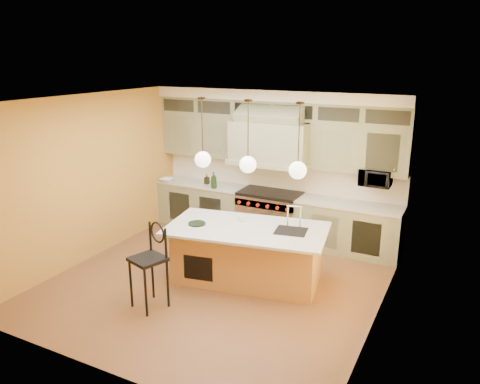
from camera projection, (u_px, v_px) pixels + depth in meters
The scene contains 18 objects.
floor at pixel (216, 282), 7.53m from camera, with size 5.00×5.00×0.00m, color brown.
ceiling at pixel (213, 100), 6.71m from camera, with size 5.00×5.00×0.00m, color white.
wall_back at pixel (278, 164), 9.26m from camera, with size 5.00×5.00×0.00m, color #BC8733.
wall_front at pixel (98, 257), 4.98m from camera, with size 5.00×5.00×0.00m, color #BC8733.
wall_left at pixel (92, 177), 8.21m from camera, with size 5.00×5.00×0.00m, color #BC8733.
wall_right at pixel (383, 222), 6.03m from camera, with size 5.00×5.00×0.00m, color #BC8733.
back_cabinetry at pixel (273, 167), 9.03m from camera, with size 5.00×0.77×2.90m.
range at pixel (270, 215), 9.22m from camera, with size 1.20×0.74×0.96m.
kitchen_island at pixel (248, 253), 7.49m from camera, with size 2.68×1.72×1.35m.
counter_stool at pixel (150, 260), 6.63m from camera, with size 0.55×0.55×1.26m.
microwave at pixel (375, 178), 8.19m from camera, with size 0.54×0.37×0.30m, color black.
oil_bottle_a at pixel (214, 180), 9.36m from camera, with size 0.13×0.13×0.33m, color #1A3314.
oil_bottle_b at pixel (207, 179), 9.71m from camera, with size 0.09×0.09×0.20m, color black.
fruit_bowl at pixel (167, 180), 9.90m from camera, with size 0.27×0.27×0.07m, color white.
cup at pixel (241, 218), 7.60m from camera, with size 0.11×0.11×0.10m, color white.
pendant_left at pixel (203, 158), 7.43m from camera, with size 0.26×0.26×1.11m.
pendant_center at pixel (248, 163), 7.08m from camera, with size 0.26×0.26×1.11m.
pendant_right at pixel (298, 168), 6.73m from camera, with size 0.26×0.26×1.11m.
Camera 1 is at (3.43, -5.90, 3.52)m, focal length 35.00 mm.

